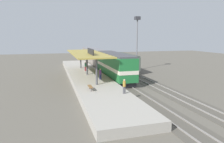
% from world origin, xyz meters
% --- Properties ---
extents(ground_plane, '(120.00, 120.00, 0.00)m').
position_xyz_m(ground_plane, '(2.00, 0.00, 0.00)').
color(ground_plane, '#5B564C').
extents(track_near, '(3.20, 110.00, 0.16)m').
position_xyz_m(track_near, '(0.00, 0.00, 0.03)').
color(track_near, '#4E4941').
rests_on(track_near, ground).
extents(track_far, '(3.20, 110.00, 0.16)m').
position_xyz_m(track_far, '(4.60, 0.00, 0.03)').
color(track_far, '#4E4941').
rests_on(track_far, ground).
extents(platform, '(6.00, 44.00, 0.90)m').
position_xyz_m(platform, '(-4.60, 0.00, 0.45)').
color(platform, '#9E998E').
rests_on(platform, ground).
extents(station_canopy, '(5.20, 18.00, 4.70)m').
position_xyz_m(station_canopy, '(-4.60, -0.09, 4.53)').
color(station_canopy, '#47474C').
rests_on(station_canopy, platform).
extents(platform_bench, '(0.44, 1.70, 0.50)m').
position_xyz_m(platform_bench, '(-6.00, -10.72, 1.34)').
color(platform_bench, '#333338').
rests_on(platform_bench, platform).
extents(locomotive, '(2.93, 14.43, 4.44)m').
position_xyz_m(locomotive, '(0.00, -1.22, 2.41)').
color(locomotive, '#28282D').
rests_on(locomotive, track_near).
extents(passenger_carriage_single, '(2.90, 20.00, 4.24)m').
position_xyz_m(passenger_carriage_single, '(0.00, 16.78, 2.31)').
color(passenger_carriage_single, '#28282D').
rests_on(passenger_carriage_single, track_near).
extents(freight_car, '(2.80, 12.00, 3.54)m').
position_xyz_m(freight_car, '(4.60, 7.17, 1.97)').
color(freight_car, '#28282D').
rests_on(freight_car, track_far).
extents(light_mast, '(1.10, 1.10, 11.70)m').
position_xyz_m(light_mast, '(7.80, 7.52, 8.40)').
color(light_mast, slate).
rests_on(light_mast, ground).
extents(person_waiting, '(0.34, 0.34, 1.71)m').
position_xyz_m(person_waiting, '(-2.50, -13.38, 1.85)').
color(person_waiting, '#4C4C51').
rests_on(person_waiting, platform).
extents(person_walking, '(0.34, 0.34, 1.71)m').
position_xyz_m(person_walking, '(-3.34, -4.78, 1.85)').
color(person_walking, navy).
rests_on(person_walking, platform).
extents(person_boarding, '(0.34, 0.34, 1.71)m').
position_xyz_m(person_boarding, '(-4.23, 4.03, 1.85)').
color(person_boarding, maroon).
rests_on(person_boarding, platform).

